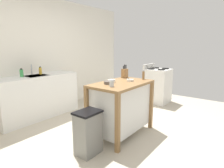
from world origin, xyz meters
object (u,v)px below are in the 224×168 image
object	(u,v)px
knife_block	(125,73)
bowl_ceramic_small	(109,82)
kitchen_island	(121,106)
bottle_hand_soap	(40,71)
trash_bin	(88,132)
drinking_cup	(112,83)
pepper_grinder	(143,75)
bowl_ceramic_wide	(112,81)
bowl_stoneware_deep	(130,80)
stove	(157,85)
sink_faucet	(32,70)
bottle_dish_soap	(22,73)

from	to	relation	value
knife_block	bowl_ceramic_small	bearing A→B (deg)	-168.62
kitchen_island	bottle_hand_soap	size ratio (longest dim) A/B	6.65
knife_block	trash_bin	distance (m)	1.43
bowl_ceramic_small	drinking_cup	world-z (taller)	drinking_cup
drinking_cup	pepper_grinder	world-z (taller)	pepper_grinder
bowl_ceramic_wide	pepper_grinder	size ratio (longest dim) A/B	0.73
bowl_ceramic_wide	trash_bin	xyz separation A→B (m)	(-0.74, -0.15, -0.61)
bowl_ceramic_wide	trash_bin	distance (m)	0.97
kitchen_island	trash_bin	world-z (taller)	kitchen_island
knife_block	trash_bin	bearing A→B (deg)	-170.08
bowl_ceramic_wide	bowl_stoneware_deep	size ratio (longest dim) A/B	1.06
bowl_ceramic_wide	stove	size ratio (longest dim) A/B	0.12
sink_faucet	bottle_dish_soap	distance (m)	0.29
bowl_stoneware_deep	bottle_dish_soap	distance (m)	2.17
bowl_stoneware_deep	bottle_hand_soap	bearing A→B (deg)	103.05
bowl_ceramic_wide	stove	bearing A→B (deg)	3.61
bottle_hand_soap	stove	bearing A→B (deg)	-34.06
kitchen_island	bottle_hand_soap	xyz separation A→B (m)	(-0.27, 1.94, 0.47)
pepper_grinder	drinking_cup	bearing A→B (deg)	174.39
knife_block	bottle_dish_soap	world-z (taller)	knife_block
bowl_ceramic_wide	pepper_grinder	world-z (taller)	pepper_grinder
sink_faucet	stove	bearing A→B (deg)	-33.90
drinking_cup	trash_bin	bearing A→B (deg)	170.21
sink_faucet	stove	xyz separation A→B (m)	(2.57, -1.73, -0.55)
trash_bin	sink_faucet	bearing A→B (deg)	79.24
bowl_ceramic_wide	bottle_dish_soap	distance (m)	1.88
drinking_cup	pepper_grinder	xyz separation A→B (m)	(0.84, -0.08, 0.03)
drinking_cup	trash_bin	size ratio (longest dim) A/B	0.16
pepper_grinder	bottle_dish_soap	distance (m)	2.39
bowl_ceramic_small	pepper_grinder	bearing A→B (deg)	-18.73
bowl_stoneware_deep	bottle_dish_soap	size ratio (longest dim) A/B	0.71
stove	trash_bin	bearing A→B (deg)	-174.42
bowl_stoneware_deep	pepper_grinder	world-z (taller)	pepper_grinder
trash_bin	pepper_grinder	bearing A→B (deg)	-7.06
kitchen_island	knife_block	distance (m)	0.70
knife_block	sink_faucet	xyz separation A→B (m)	(-0.85, 1.80, 0.01)
bowl_ceramic_wide	bowl_ceramic_small	distance (m)	0.18
pepper_grinder	trash_bin	world-z (taller)	pepper_grinder
bowl_stoneware_deep	drinking_cup	size ratio (longest dim) A/B	1.16
drinking_cup	sink_faucet	bearing A→B (deg)	91.67
bottle_dish_soap	stove	world-z (taller)	bottle_dish_soap
bottle_hand_soap	stove	distance (m)	2.97
drinking_cup	bowl_ceramic_small	bearing A→B (deg)	51.29
knife_block	bowl_stoneware_deep	distance (m)	0.38
bowl_ceramic_small	stove	world-z (taller)	stove
pepper_grinder	bottle_hand_soap	size ratio (longest dim) A/B	1.04
knife_block	trash_bin	size ratio (longest dim) A/B	0.40
knife_block	bowl_stoneware_deep	world-z (taller)	knife_block
stove	bottle_hand_soap	bearing A→B (deg)	145.94
bowl_ceramic_wide	bottle_hand_soap	world-z (taller)	bottle_hand_soap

